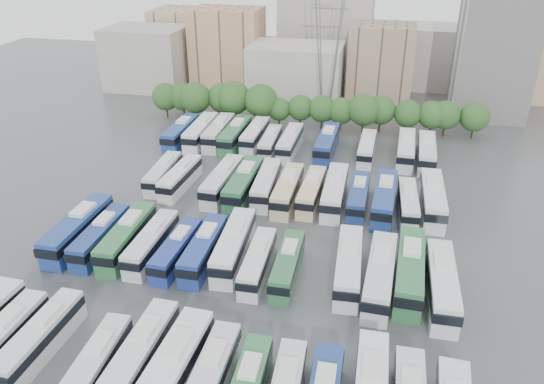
% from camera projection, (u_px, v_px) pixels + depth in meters
% --- Properties ---
extents(ground, '(220.00, 220.00, 0.00)m').
position_uv_depth(ground, '(258.00, 241.00, 66.38)').
color(ground, '#424447').
rests_on(ground, ground).
extents(tree_line, '(64.85, 7.66, 8.28)m').
position_uv_depth(tree_line, '(298.00, 105.00, 101.44)').
color(tree_line, black).
rests_on(tree_line, ground).
extents(city_buildings, '(102.00, 35.00, 20.00)m').
position_uv_depth(city_buildings, '(299.00, 52.00, 126.74)').
color(city_buildings, '#9E998E').
rests_on(city_buildings, ground).
extents(apartment_tower, '(14.00, 14.00, 26.00)m').
position_uv_depth(apartment_tower, '(495.00, 51.00, 104.42)').
color(apartment_tower, silver).
rests_on(apartment_tower, ground).
extents(electricity_pylon, '(9.00, 6.91, 33.83)m').
position_uv_depth(electricity_pylon, '(330.00, 22.00, 101.01)').
color(electricity_pylon, slate).
rests_on(electricity_pylon, ground).
extents(bus_r0_s1, '(2.71, 11.62, 3.63)m').
position_uv_depth(bus_r0_s1, '(1.00, 341.00, 48.02)').
color(bus_r0_s1, silver).
rests_on(bus_r0_s1, ground).
extents(bus_r0_s2, '(2.83, 11.42, 3.56)m').
position_uv_depth(bus_r0_s2, '(40.00, 338.00, 48.39)').
color(bus_r0_s2, silver).
rests_on(bus_r0_s2, ground).
extents(bus_r0_s4, '(2.90, 11.16, 3.47)m').
position_uv_depth(bus_r0_s4, '(94.00, 368.00, 45.22)').
color(bus_r0_s4, silver).
rests_on(bus_r0_s4, ground).
extents(bus_r0_s5, '(2.77, 12.01, 3.76)m').
position_uv_depth(bus_r0_s5, '(141.00, 355.00, 46.38)').
color(bus_r0_s5, silver).
rests_on(bus_r0_s5, ground).
extents(bus_r0_s6, '(3.50, 13.57, 4.22)m').
position_uv_depth(bus_r0_s6, '(170.00, 375.00, 44.03)').
color(bus_r0_s6, white).
rests_on(bus_r0_s6, ground).
extents(bus_r0_s7, '(2.47, 11.32, 3.55)m').
position_uv_depth(bus_r0_s7, '(210.00, 379.00, 44.04)').
color(bus_r0_s7, silver).
rests_on(bus_r0_s7, ground).
extents(bus_r1_s0, '(2.91, 13.21, 4.14)m').
position_uv_depth(bus_r1_s0, '(78.00, 229.00, 65.03)').
color(bus_r1_s0, navy).
rests_on(bus_r1_s0, ground).
extents(bus_r1_s1, '(2.66, 11.65, 3.65)m').
position_uv_depth(bus_r1_s1, '(101.00, 236.00, 63.99)').
color(bus_r1_s1, navy).
rests_on(bus_r1_s1, ground).
extents(bus_r1_s2, '(3.09, 12.57, 3.92)m').
position_uv_depth(bus_r1_s2, '(127.00, 237.00, 63.65)').
color(bus_r1_s2, '#2F6F3E').
rests_on(bus_r1_s2, ground).
extents(bus_r1_s3, '(2.58, 11.57, 3.63)m').
position_uv_depth(bus_r1_s3, '(152.00, 243.00, 62.72)').
color(bus_r1_s3, silver).
rests_on(bus_r1_s3, ground).
extents(bus_r1_s4, '(2.82, 10.95, 3.41)m').
position_uv_depth(bus_r1_s4, '(177.00, 250.00, 61.59)').
color(bus_r1_s4, navy).
rests_on(bus_r1_s4, ground).
extents(bus_r1_s5, '(2.66, 11.79, 3.69)m').
position_uv_depth(bus_r1_s5, '(204.00, 249.00, 61.49)').
color(bus_r1_s5, navy).
rests_on(bus_r1_s5, ground).
extents(bus_r1_s6, '(3.40, 12.89, 4.01)m').
position_uv_depth(bus_r1_s6, '(234.00, 245.00, 61.85)').
color(bus_r1_s6, silver).
rests_on(bus_r1_s6, ground).
extents(bus_r1_s7, '(2.64, 10.98, 3.43)m').
position_uv_depth(bus_r1_s7, '(258.00, 262.00, 59.35)').
color(bus_r1_s7, silver).
rests_on(bus_r1_s7, ground).
extents(bus_r1_s8, '(2.57, 11.01, 3.44)m').
position_uv_depth(bus_r1_s8, '(288.00, 265.00, 58.84)').
color(bus_r1_s8, '#2D6A3C').
rests_on(bus_r1_s8, ground).
extents(bus_r1_s10, '(3.23, 12.57, 3.91)m').
position_uv_depth(bus_r1_s10, '(349.00, 265.00, 58.35)').
color(bus_r1_s10, silver).
rests_on(bus_r1_s10, ground).
extents(bus_r1_s11, '(3.42, 13.04, 4.06)m').
position_uv_depth(bus_r1_s11, '(380.00, 275.00, 56.66)').
color(bus_r1_s11, silver).
rests_on(bus_r1_s11, ground).
extents(bus_r1_s12, '(3.48, 13.45, 4.18)m').
position_uv_depth(bus_r1_s12, '(410.00, 270.00, 57.33)').
color(bus_r1_s12, '#2F6F3F').
rests_on(bus_r1_s12, ground).
extents(bus_r1_s13, '(2.90, 12.83, 4.02)m').
position_uv_depth(bus_r1_s13, '(442.00, 284.00, 55.24)').
color(bus_r1_s13, silver).
rests_on(bus_r1_s13, ground).
extents(bus_r2_s1, '(2.91, 11.21, 3.49)m').
position_uv_depth(bus_r2_s1, '(163.00, 173.00, 80.21)').
color(bus_r2_s1, silver).
rests_on(bus_r2_s1, ground).
extents(bus_r2_s2, '(3.04, 11.51, 3.58)m').
position_uv_depth(bus_r2_s2, '(180.00, 177.00, 78.82)').
color(bus_r2_s2, white).
rests_on(bus_r2_s2, ground).
extents(bus_r2_s4, '(3.26, 12.87, 4.01)m').
position_uv_depth(bus_r2_s4, '(223.00, 181.00, 77.33)').
color(bus_r2_s4, silver).
rests_on(bus_r2_s4, ground).
extents(bus_r2_s5, '(2.98, 13.37, 4.19)m').
position_uv_depth(bus_r2_s5, '(244.00, 183.00, 76.28)').
color(bus_r2_s5, '#2B663D').
rests_on(bus_r2_s5, ground).
extents(bus_r2_s6, '(3.25, 12.32, 3.83)m').
position_uv_depth(bus_r2_s6, '(266.00, 184.00, 76.56)').
color(bus_r2_s6, silver).
rests_on(bus_r2_s6, ground).
extents(bus_r2_s7, '(2.72, 12.38, 3.88)m').
position_uv_depth(bus_r2_s7, '(288.00, 190.00, 74.85)').
color(bus_r2_s7, beige).
rests_on(bus_r2_s7, ground).
extents(bus_r2_s8, '(2.83, 11.69, 3.65)m').
position_uv_depth(bus_r2_s8, '(311.00, 191.00, 74.71)').
color(bus_r2_s8, beige).
rests_on(bus_r2_s8, ground).
extents(bus_r2_s9, '(2.94, 12.95, 4.05)m').
position_uv_depth(bus_r2_s9, '(335.00, 191.00, 74.21)').
color(bus_r2_s9, silver).
rests_on(bus_r2_s9, ground).
extents(bus_r2_s10, '(2.58, 11.38, 3.56)m').
position_uv_depth(bus_r2_s10, '(358.00, 196.00, 73.36)').
color(bus_r2_s10, navy).
rests_on(bus_r2_s10, ground).
extents(bus_r2_s11, '(3.35, 13.01, 4.05)m').
position_uv_depth(bus_r2_s11, '(384.00, 198.00, 72.37)').
color(bus_r2_s11, navy).
rests_on(bus_r2_s11, ground).
extents(bus_r2_s12, '(2.89, 11.09, 3.45)m').
position_uv_depth(bus_r2_s12, '(408.00, 203.00, 71.70)').
color(bus_r2_s12, silver).
rests_on(bus_r2_s12, ground).
extents(bus_r2_s13, '(3.03, 13.28, 4.16)m').
position_uv_depth(bus_r2_s13, '(433.00, 199.00, 72.15)').
color(bus_r2_s13, silver).
rests_on(bus_r2_s13, ground).
extents(bus_r3_s0, '(2.81, 12.64, 3.96)m').
position_uv_depth(bus_r3_s0, '(181.00, 132.00, 95.17)').
color(bus_r3_s0, navy).
rests_on(bus_r3_s0, ground).
extents(bus_r3_s1, '(3.11, 13.09, 4.09)m').
position_uv_depth(bus_r3_s1, '(201.00, 132.00, 95.25)').
color(bus_r3_s1, white).
rests_on(bus_r3_s1, ground).
extents(bus_r3_s2, '(2.97, 12.82, 4.01)m').
position_uv_depth(bus_r3_s2, '(219.00, 132.00, 95.23)').
color(bus_r3_s2, silver).
rests_on(bus_r3_s2, ground).
extents(bus_r3_s3, '(2.99, 13.03, 4.08)m').
position_uv_depth(bus_r3_s3, '(235.00, 135.00, 93.90)').
color(bus_r3_s3, '#2E6C43').
rests_on(bus_r3_s3, ground).
extents(bus_r3_s4, '(2.80, 12.04, 3.77)m').
position_uv_depth(bus_r3_s4, '(255.00, 135.00, 94.29)').
color(bus_r3_s4, silver).
rests_on(bus_r3_s4, ground).
extents(bus_r3_s5, '(2.76, 11.16, 3.48)m').
position_uv_depth(bus_r3_s5, '(270.00, 142.00, 91.50)').
color(bus_r3_s5, silver).
rests_on(bus_r3_s5, ground).
extents(bus_r3_s6, '(2.78, 12.15, 3.80)m').
position_uv_depth(bus_r3_s6, '(290.00, 142.00, 91.09)').
color(bus_r3_s6, silver).
rests_on(bus_r3_s6, ground).
extents(bus_r3_s8, '(3.12, 13.03, 4.07)m').
position_uv_depth(bus_r3_s8, '(327.00, 143.00, 90.35)').
color(bus_r3_s8, navy).
rests_on(bus_r3_s8, ground).
extents(bus_r3_s10, '(2.73, 11.48, 3.58)m').
position_uv_depth(bus_r3_s10, '(367.00, 148.00, 88.90)').
color(bus_r3_s10, silver).
rests_on(bus_r3_s10, ground).
extents(bus_r3_s12, '(3.12, 12.70, 3.96)m').
position_uv_depth(bus_r3_s12, '(406.00, 149.00, 88.10)').
color(bus_r3_s12, silver).
rests_on(bus_r3_s12, ground).
extents(bus_r3_s13, '(3.12, 12.69, 3.96)m').
position_uv_depth(bus_r3_s13, '(427.00, 152.00, 86.92)').
color(bus_r3_s13, silver).
rests_on(bus_r3_s13, ground).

